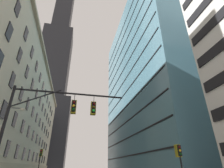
% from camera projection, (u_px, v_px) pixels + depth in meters
% --- Properties ---
extents(station_building, '(14.58, 73.21, 27.22)m').
position_uv_depth(station_building, '(3.00, 108.00, 37.89)').
color(station_building, '#BCAF93').
rests_on(station_building, ground).
extents(dark_skyscraper, '(27.63, 27.63, 185.06)m').
position_uv_depth(dark_skyscraper, '(52.00, 79.00, 109.04)').
color(dark_skyscraper, black).
rests_on(dark_skyscraper, ground).
extents(glass_office_midrise, '(14.29, 44.92, 50.35)m').
position_uv_depth(glass_office_midrise, '(146.00, 81.00, 51.22)').
color(glass_office_midrise, teal).
rests_on(glass_office_midrise, ground).
extents(traffic_signal_mast, '(8.60, 0.63, 7.01)m').
position_uv_depth(traffic_signal_mast, '(57.00, 114.00, 12.63)').
color(traffic_signal_mast, black).
rests_on(traffic_signal_mast, sidewalk_left).
extents(traffic_light_near_right, '(0.40, 0.63, 3.27)m').
position_uv_depth(traffic_light_near_right, '(179.00, 153.00, 14.83)').
color(traffic_light_near_right, black).
rests_on(traffic_light_near_right, sidewalk_right).
extents(traffic_light_far_left, '(0.40, 0.63, 3.95)m').
position_uv_depth(traffic_light_far_left, '(41.00, 154.00, 25.39)').
color(traffic_light_far_left, black).
rests_on(traffic_light_far_left, sidewalk_left).
extents(street_lamppost, '(1.82, 0.32, 7.34)m').
position_uv_depth(street_lamppost, '(3.00, 135.00, 16.88)').
color(street_lamppost, '#47474C').
rests_on(street_lamppost, sidewalk_left).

